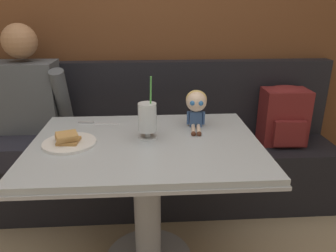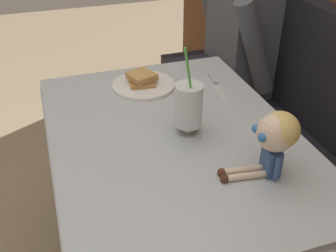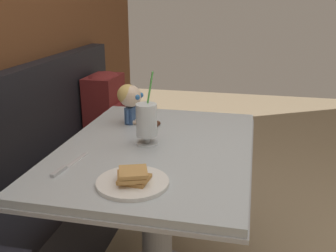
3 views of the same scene
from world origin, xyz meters
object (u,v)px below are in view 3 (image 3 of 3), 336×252
at_px(backpack, 105,100).
at_px(toast_plate, 133,181).
at_px(milkshake_glass, 147,122).
at_px(butter_knife, 64,168).
at_px(seated_doll, 130,98).

bearing_deg(backpack, toast_plate, -154.87).
xyz_separation_m(milkshake_glass, butter_knife, (-0.31, 0.23, -0.10)).
xyz_separation_m(toast_plate, backpack, (1.30, 0.61, -0.10)).
bearing_deg(milkshake_glass, backpack, 30.95).
bearing_deg(milkshake_glass, butter_knife, 143.10).
height_order(toast_plate, backpack, backpack).
distance_m(milkshake_glass, butter_knife, 0.40).
distance_m(toast_plate, seated_doll, 0.68).
relative_size(butter_knife, seated_doll, 1.05).
relative_size(milkshake_glass, seated_doll, 1.41).
height_order(milkshake_glass, seated_doll, milkshake_glass).
xyz_separation_m(toast_plate, seated_doll, (0.63, 0.21, 0.11)).
bearing_deg(butter_knife, backpack, 14.71).
relative_size(toast_plate, backpack, 0.62).
relative_size(toast_plate, milkshake_glass, 0.79).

